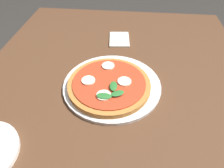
{
  "coord_description": "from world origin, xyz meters",
  "views": [
    {
      "loc": [
        -0.53,
        -0.04,
        1.2
      ],
      "look_at": [
        -0.01,
        0.01,
        0.71
      ],
      "focal_mm": 32.25,
      "sensor_mm": 36.0,
      "label": 1
    }
  ],
  "objects_px": {
    "serving_tray": "(112,85)",
    "napkin": "(119,39)",
    "pizza": "(109,84)",
    "dining_table": "(115,100)"
  },
  "relations": [
    {
      "from": "serving_tray",
      "to": "napkin",
      "type": "height_order",
      "value": "serving_tray"
    },
    {
      "from": "pizza",
      "to": "napkin",
      "type": "height_order",
      "value": "pizza"
    },
    {
      "from": "serving_tray",
      "to": "pizza",
      "type": "bearing_deg",
      "value": 151.93
    },
    {
      "from": "dining_table",
      "to": "serving_tray",
      "type": "xyz_separation_m",
      "value": [
        -0.01,
        0.01,
        0.1
      ]
    },
    {
      "from": "napkin",
      "to": "serving_tray",
      "type": "bearing_deg",
      "value": 179.69
    },
    {
      "from": "serving_tray",
      "to": "napkin",
      "type": "distance_m",
      "value": 0.32
    },
    {
      "from": "pizza",
      "to": "napkin",
      "type": "distance_m",
      "value": 0.33
    },
    {
      "from": "dining_table",
      "to": "serving_tray",
      "type": "relative_size",
      "value": 3.69
    },
    {
      "from": "serving_tray",
      "to": "napkin",
      "type": "bearing_deg",
      "value": -0.31
    },
    {
      "from": "napkin",
      "to": "pizza",
      "type": "bearing_deg",
      "value": 178.23
    }
  ]
}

